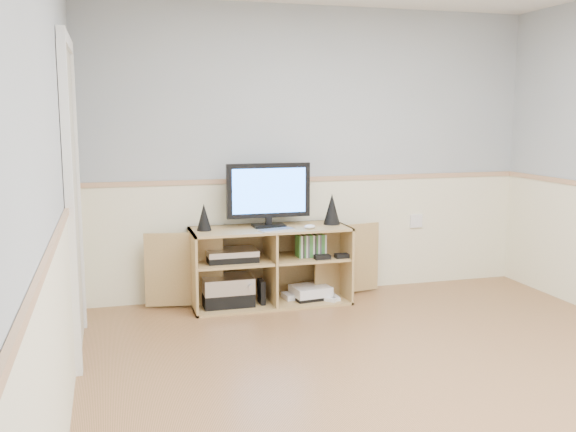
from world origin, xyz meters
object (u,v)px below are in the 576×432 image
object	(u,v)px
monitor	(269,192)
game_consoles	(309,293)
keyboard	(277,230)
media_cabinet	(269,263)

from	to	relation	value
monitor	game_consoles	world-z (taller)	monitor
monitor	keyboard	distance (m)	0.34
monitor	keyboard	bearing A→B (deg)	-84.43
media_cabinet	keyboard	bearing A→B (deg)	-84.69
keyboard	media_cabinet	bearing A→B (deg)	80.92
keyboard	game_consoles	size ratio (longest dim) A/B	0.64
monitor	keyboard	world-z (taller)	monitor
game_consoles	monitor	bearing A→B (deg)	169.82
monitor	game_consoles	distance (m)	0.93
keyboard	game_consoles	world-z (taller)	keyboard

